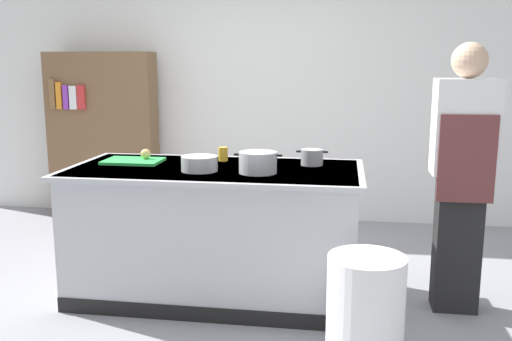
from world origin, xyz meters
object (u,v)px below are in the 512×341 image
object	(u,v)px
onion	(146,154)
person_chef	(462,173)
juice_cup	(224,154)
trash_bin	(365,312)
mixing_bowl	(199,164)
bookshelf	(103,136)
sauce_pan	(312,157)
stock_pot	(258,162)

from	to	relation	value
onion	person_chef	bearing A→B (deg)	-4.11
juice_cup	trash_bin	size ratio (longest dim) A/B	0.16
trash_bin	mixing_bowl	bearing A→B (deg)	146.64
person_chef	bookshelf	world-z (taller)	person_chef
sauce_pan	mixing_bowl	world-z (taller)	sauce_pan
sauce_pan	juice_cup	bearing A→B (deg)	173.45
sauce_pan	juice_cup	world-z (taller)	sauce_pan
juice_cup	person_chef	xyz separation A→B (m)	(1.59, -0.27, -0.04)
onion	stock_pot	world-z (taller)	stock_pot
mixing_bowl	person_chef	world-z (taller)	person_chef
onion	trash_bin	distance (m)	1.93
juice_cup	bookshelf	bearing A→B (deg)	136.13
sauce_pan	juice_cup	size ratio (longest dim) A/B	2.18
juice_cup	stock_pot	bearing A→B (deg)	-52.71
trash_bin	person_chef	xyz separation A→B (m)	(0.61, 0.83, 0.61)
mixing_bowl	bookshelf	size ratio (longest dim) A/B	0.14
onion	bookshelf	size ratio (longest dim) A/B	0.04
onion	stock_pot	distance (m)	0.91
onion	sauce_pan	size ratio (longest dim) A/B	0.33
trash_bin	bookshelf	size ratio (longest dim) A/B	0.36
stock_pot	sauce_pan	xyz separation A→B (m)	(0.33, 0.34, -0.01)
juice_cup	person_chef	bearing A→B (deg)	-9.50
stock_pot	bookshelf	distance (m)	2.72
sauce_pan	mixing_bowl	size ratio (longest dim) A/B	0.92
onion	mixing_bowl	xyz separation A→B (m)	(0.47, -0.29, -0.01)
sauce_pan	bookshelf	world-z (taller)	bookshelf
onion	mixing_bowl	distance (m)	0.55
mixing_bowl	juice_cup	xyz separation A→B (m)	(0.08, 0.40, 0.00)
onion	mixing_bowl	size ratio (longest dim) A/B	0.30
mixing_bowl	trash_bin	xyz separation A→B (m)	(1.06, -0.70, -0.64)
bookshelf	trash_bin	bearing A→B (deg)	-45.57
mixing_bowl	trash_bin	world-z (taller)	mixing_bowl
onion	stock_pot	size ratio (longest dim) A/B	0.23
onion	mixing_bowl	world-z (taller)	mixing_bowl
mixing_bowl	juice_cup	world-z (taller)	juice_cup
sauce_pan	trash_bin	world-z (taller)	sauce_pan
juice_cup	bookshelf	xyz separation A→B (m)	(-1.59, 1.53, -0.10)
onion	stock_pot	xyz separation A→B (m)	(0.86, -0.30, 0.01)
stock_pot	person_chef	size ratio (longest dim) A/B	0.18
person_chef	onion	bearing A→B (deg)	85.80
sauce_pan	trash_bin	bearing A→B (deg)	-71.18
mixing_bowl	bookshelf	xyz separation A→B (m)	(-1.51, 1.93, -0.10)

